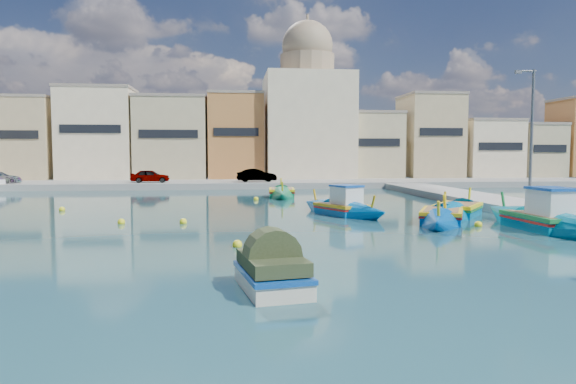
# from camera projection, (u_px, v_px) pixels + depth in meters

# --- Properties ---
(ground) EXTENTS (160.00, 160.00, 0.00)m
(ground) POSITION_uv_depth(u_px,v_px,m) (206.00, 238.00, 20.70)
(ground) COLOR #163A42
(ground) RESTS_ON ground
(north_quay) EXTENTS (80.00, 8.00, 0.60)m
(north_quay) POSITION_uv_depth(u_px,v_px,m) (222.00, 184.00, 52.40)
(north_quay) COLOR gray
(north_quay) RESTS_ON ground
(north_townhouses) EXTENTS (83.20, 7.87, 10.19)m
(north_townhouses) POSITION_uv_depth(u_px,v_px,m) (280.00, 140.00, 60.07)
(north_townhouses) COLOR tan
(north_townhouses) RESTS_ON ground
(church_block) EXTENTS (10.00, 10.00, 19.10)m
(church_block) POSITION_uv_depth(u_px,v_px,m) (307.00, 111.00, 60.81)
(church_block) COLOR beige
(church_block) RESTS_ON ground
(quay_street_lamp) EXTENTS (1.18, 0.16, 8.00)m
(quay_street_lamp) POSITION_uv_depth(u_px,v_px,m) (531.00, 137.00, 28.21)
(quay_street_lamp) COLOR #595B60
(quay_street_lamp) RESTS_ON ground
(parked_cars) EXTENTS (28.52, 2.39, 1.30)m
(parked_cars) POSITION_uv_depth(u_px,v_px,m) (139.00, 176.00, 49.98)
(parked_cars) COLOR #4C1919
(parked_cars) RESTS_ON north_quay
(luzzu_turquoise_cabin) EXTENTS (2.31, 9.40, 3.00)m
(luzzu_turquoise_cabin) POSITION_uv_depth(u_px,v_px,m) (544.00, 222.00, 22.98)
(luzzu_turquoise_cabin) COLOR #007696
(luzzu_turquoise_cabin) RESTS_ON ground
(luzzu_blue_cabin) EXTENTS (4.78, 7.34, 2.59)m
(luzzu_blue_cabin) POSITION_uv_depth(u_px,v_px,m) (342.00, 209.00, 28.63)
(luzzu_blue_cabin) COLOR #0058A1
(luzzu_blue_cabin) RESTS_ON ground
(luzzu_cyan_mid) EXTENTS (6.52, 7.75, 2.44)m
(luzzu_cyan_mid) POSITION_uv_depth(u_px,v_px,m) (458.00, 211.00, 28.10)
(luzzu_cyan_mid) COLOR #0069A2
(luzzu_cyan_mid) RESTS_ON ground
(luzzu_green) EXTENTS (2.47, 7.55, 2.34)m
(luzzu_green) POSITION_uv_depth(u_px,v_px,m) (282.00, 194.00, 40.55)
(luzzu_green) COLOR #0B7349
(luzzu_green) RESTS_ON ground
(luzzu_blue_south) EXTENTS (5.25, 8.17, 2.36)m
(luzzu_blue_south) POSITION_uv_depth(u_px,v_px,m) (442.00, 218.00, 25.38)
(luzzu_blue_south) COLOR #004EA6
(luzzu_blue_south) RESTS_ON ground
(tender_near) EXTENTS (1.94, 2.96, 1.36)m
(tender_near) POSITION_uv_depth(u_px,v_px,m) (272.00, 273.00, 12.85)
(tender_near) COLOR beige
(tender_near) RESTS_ON ground
(mooring_buoys) EXTENTS (21.98, 19.20, 0.36)m
(mooring_buoys) POSITION_uv_depth(u_px,v_px,m) (218.00, 217.00, 26.87)
(mooring_buoys) COLOR #FFF31A
(mooring_buoys) RESTS_ON ground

